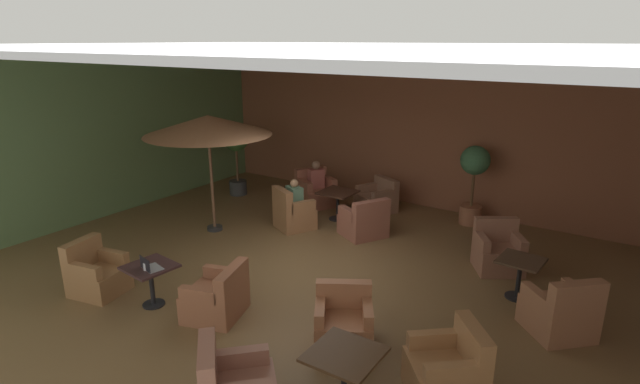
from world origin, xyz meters
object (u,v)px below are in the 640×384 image
at_px(cafe_table_front_right, 338,197).
at_px(potted_tree_left_corner, 474,175).
at_px(armchair_front_right_east, 364,222).
at_px(patio_umbrella_tall_red, 208,125).
at_px(armchair_mid_center_east, 498,252).
at_px(armchair_front_left_north, 96,274).
at_px(patron_by_window, 316,176).
at_px(potted_tree_mid_left, 236,148).
at_px(armchair_front_left_east, 217,297).
at_px(cafe_table_front_left, 151,274).
at_px(armchair_mid_center_north, 560,313).
at_px(armchair_rear_right_south, 344,323).
at_px(armchair_front_right_south, 377,199).
at_px(iced_drink_cup, 146,266).
at_px(patron_blue_shirt, 295,196).
at_px(cafe_table_mid_center, 520,269).
at_px(armchair_front_right_west, 315,192).
at_px(cafe_table_rear_right, 344,364).
at_px(armchair_rear_right_east, 448,371).
at_px(armchair_front_right_north, 293,213).
at_px(open_laptop, 149,266).

height_order(cafe_table_front_right, potted_tree_left_corner, potted_tree_left_corner).
relative_size(armchair_front_right_east, patio_umbrella_tall_red, 0.42).
bearing_deg(armchair_mid_center_east, patio_umbrella_tall_red, -165.70).
height_order(armchair_front_left_north, patron_by_window, patron_by_window).
bearing_deg(potted_tree_mid_left, armchair_front_left_east, -50.11).
relative_size(cafe_table_front_left, patron_by_window, 1.11).
distance_m(cafe_table_front_left, potted_tree_mid_left, 5.73).
distance_m(armchair_mid_center_north, armchair_rear_right_south, 2.97).
height_order(armchair_front_right_east, armchair_mid_center_north, armchair_mid_center_north).
bearing_deg(armchair_mid_center_east, armchair_front_right_south, 153.35).
relative_size(armchair_front_left_north, iced_drink_cup, 7.97).
xyz_separation_m(cafe_table_front_left, patron_blue_shirt, (-0.14, 3.82, 0.20)).
xyz_separation_m(armchair_front_right_east, armchair_mid_center_north, (3.95, -1.65, 0.02)).
distance_m(armchair_rear_right_south, patron_by_window, 5.73).
bearing_deg(armchair_mid_center_north, armchair_front_right_south, 144.36).
bearing_deg(patio_umbrella_tall_red, armchair_front_right_east, 27.58).
relative_size(armchair_front_right_east, cafe_table_mid_center, 1.58).
height_order(cafe_table_front_left, cafe_table_front_right, same).
relative_size(armchair_front_right_south, cafe_table_mid_center, 1.49).
relative_size(cafe_table_front_left, armchair_front_right_west, 0.68).
distance_m(armchair_front_right_east, armchair_mid_center_north, 4.28).
height_order(armchair_front_left_east, armchair_mid_center_east, armchair_mid_center_east).
xyz_separation_m(armchair_mid_center_east, patio_umbrella_tall_red, (-5.51, -1.40, 1.91)).
distance_m(armchair_mid_center_east, patron_blue_shirt, 4.19).
distance_m(patio_umbrella_tall_red, potted_tree_left_corner, 5.67).
bearing_deg(potted_tree_left_corner, potted_tree_mid_left, -167.87).
distance_m(cafe_table_rear_right, iced_drink_cup, 3.47).
relative_size(cafe_table_rear_right, iced_drink_cup, 6.85).
relative_size(armchair_mid_center_east, armchair_rear_right_south, 1.00).
bearing_deg(armchair_rear_right_south, patron_blue_shirt, 135.13).
bearing_deg(armchair_front_right_west, cafe_table_front_left, -83.31).
bearing_deg(armchair_rear_right_east, patio_umbrella_tall_red, 159.36).
bearing_deg(patron_blue_shirt, cafe_table_front_right, 62.87).
bearing_deg(armchair_front_right_south, cafe_table_mid_center, -33.32).
xyz_separation_m(armchair_front_right_west, potted_tree_mid_left, (-2.19, -0.38, 0.89)).
xyz_separation_m(potted_tree_left_corner, potted_tree_mid_left, (-5.72, -1.23, 0.12)).
distance_m(armchair_front_left_east, potted_tree_mid_left, 6.07).
relative_size(armchair_front_right_north, armchair_front_right_west, 0.90).
xyz_separation_m(cafe_table_front_left, armchair_mid_center_east, (4.02, 4.17, -0.19)).
distance_m(patron_blue_shirt, open_laptop, 3.91).
height_order(armchair_mid_center_east, armchair_rear_right_south, armchair_mid_center_east).
relative_size(armchair_rear_right_south, potted_tree_left_corner, 0.58).
relative_size(armchair_front_left_north, open_laptop, 2.48).
xyz_separation_m(armchair_mid_center_north, iced_drink_cup, (-5.20, -2.70, 0.38)).
height_order(armchair_front_left_north, potted_tree_mid_left, potted_tree_mid_left).
bearing_deg(potted_tree_mid_left, armchair_rear_right_east, -31.27).
distance_m(cafe_table_rear_right, potted_tree_left_corner, 6.45).
distance_m(armchair_front_left_north, armchair_front_right_south, 6.29).
relative_size(armchair_front_left_north, potted_tree_mid_left, 0.48).
bearing_deg(armchair_front_right_north, armchair_rear_right_east, -35.21).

